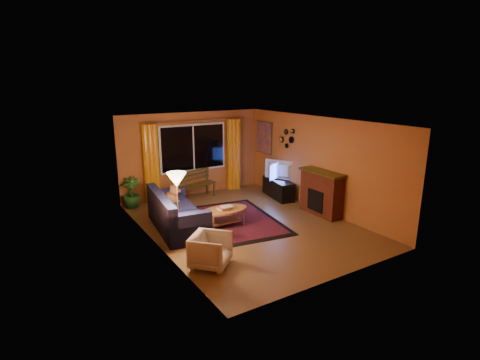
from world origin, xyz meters
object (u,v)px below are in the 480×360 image
bench (195,192)px  sofa (177,211)px  coffee_table (224,218)px  armchair (211,249)px  tv_console (278,188)px  floor_lamp (178,210)px

bench → sofa: 2.30m
bench → sofa: (-1.32, -1.87, 0.24)m
bench → sofa: size_ratio=0.63×
sofa → coffee_table: (1.01, -0.44, -0.23)m
armchair → tv_console: (3.71, 2.79, -0.08)m
armchair → floor_lamp: (-0.16, 1.14, 0.46)m
bench → tv_console: 2.48m
sofa → coffee_table: bearing=-16.7°
floor_lamp → tv_console: 4.24m
sofa → armchair: 2.06m
armchair → coffee_table: bearing=9.6°
armchair → floor_lamp: 1.23m
armchair → coffee_table: armchair is taller
bench → tv_console: (2.21, -1.12, 0.07)m
bench → coffee_table: bearing=-112.8°
bench → armchair: 4.20m
coffee_table → tv_console: (2.52, 1.19, 0.06)m
floor_lamp → coffee_table: floor_lamp is taller
tv_console → coffee_table: bearing=-144.2°
sofa → coffee_table: 1.13m
armchair → coffee_table: (1.20, 1.60, -0.13)m
armchair → tv_console: 4.65m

